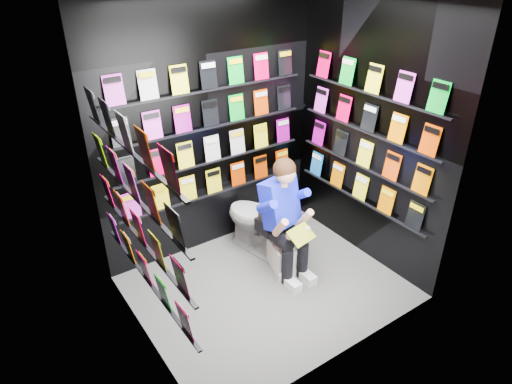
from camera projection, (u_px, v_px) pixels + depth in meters
floor at (267, 287)px, 4.43m from camera, size 2.40×2.40×0.00m
wall_back at (210, 131)px, 4.53m from camera, size 2.40×0.04×2.60m
wall_front at (355, 218)px, 3.08m from camera, size 2.40×0.04×2.60m
wall_left at (131, 207)px, 3.21m from camera, size 0.04×2.00×2.60m
wall_right at (369, 136)px, 4.40m from camera, size 0.04×2.00×2.60m
comics_back at (211, 131)px, 4.51m from camera, size 2.10×0.06×1.37m
comics_left at (135, 205)px, 3.22m from camera, size 0.06×1.70×1.37m
comics_right at (367, 136)px, 4.39m from camera, size 0.06×1.70×1.37m
toilet at (256, 219)px, 4.82m from camera, size 0.55×0.82×0.73m
longbox at (282, 257)px, 4.63m from camera, size 0.29×0.40×0.27m
longbox_lid at (282, 245)px, 4.56m from camera, size 0.31×0.43×0.03m
reader at (279, 203)px, 4.37m from camera, size 0.61×0.79×1.31m
held_comic at (301, 235)px, 4.19m from camera, size 0.29×0.20×0.11m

